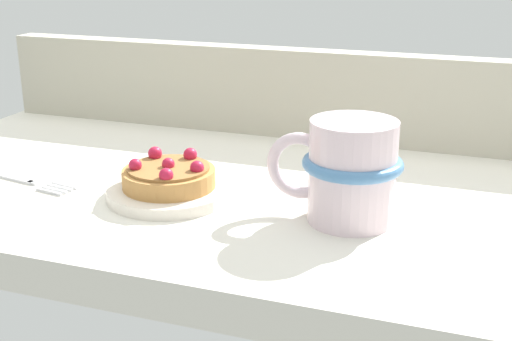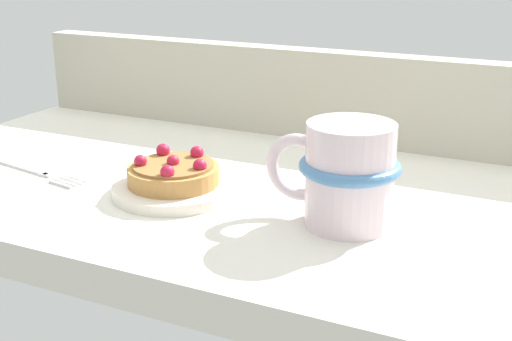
% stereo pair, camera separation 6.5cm
% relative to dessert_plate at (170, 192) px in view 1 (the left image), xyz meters
% --- Properties ---
extents(ground_plane, '(0.89, 0.44, 0.04)m').
position_rel_dessert_plate_xyz_m(ground_plane, '(0.07, 0.06, -0.02)').
color(ground_plane, silver).
extents(window_rail_back, '(0.87, 0.03, 0.11)m').
position_rel_dessert_plate_xyz_m(window_rail_back, '(0.07, 0.26, 0.05)').
color(window_rail_back, '#B2AD99').
rests_on(window_rail_back, ground_plane).
extents(dessert_plate, '(0.13, 0.13, 0.01)m').
position_rel_dessert_plate_xyz_m(dessert_plate, '(0.00, 0.00, 0.00)').
color(dessert_plate, silver).
rests_on(dessert_plate, ground_plane).
extents(raspberry_tart, '(0.09, 0.09, 0.03)m').
position_rel_dessert_plate_xyz_m(raspberry_tart, '(0.00, 0.00, 0.02)').
color(raspberry_tart, '#B77F42').
rests_on(raspberry_tart, dessert_plate).
extents(coffee_mug, '(0.13, 0.09, 0.10)m').
position_rel_dessert_plate_xyz_m(coffee_mug, '(0.18, 0.00, 0.04)').
color(coffee_mug, silver).
rests_on(coffee_mug, ground_plane).
extents(dessert_fork, '(0.16, 0.04, 0.01)m').
position_rel_dessert_plate_xyz_m(dessert_fork, '(-0.18, -0.01, -0.00)').
color(dessert_fork, silver).
rests_on(dessert_fork, ground_plane).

